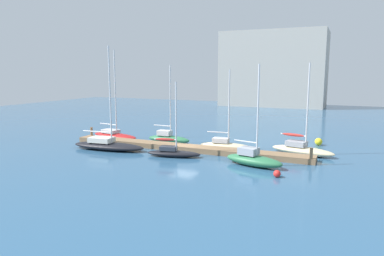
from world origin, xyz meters
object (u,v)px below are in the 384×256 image
sailboat_1 (108,145)px  mooring_buoy_red (277,174)px  sailboat_5 (253,159)px  sailboat_6 (301,149)px  sailboat_3 (173,152)px  harbor_building_distant (274,69)px  sailboat_2 (168,138)px  sailboat_4 (225,145)px  sailboat_0 (114,134)px  mooring_buoy_yellow (319,142)px

sailboat_1 → mooring_buoy_red: bearing=-14.0°
sailboat_5 → sailboat_6: 6.86m
sailboat_3 → harbor_building_distant: harbor_building_distant is taller
sailboat_2 → mooring_buoy_red: size_ratio=15.48×
sailboat_4 → sailboat_5: 6.63m
sailboat_4 → sailboat_6: (7.40, 0.95, 0.04)m
sailboat_0 → sailboat_5: (18.46, -5.71, 0.14)m
sailboat_2 → sailboat_5: sailboat_2 is taller
sailboat_4 → mooring_buoy_yellow: size_ratio=10.19×
sailboat_5 → sailboat_3: bearing=-167.5°
mooring_buoy_yellow → sailboat_5: bearing=-111.1°
sailboat_5 → harbor_building_distant: 58.04m
sailboat_4 → sailboat_6: 7.46m
sailboat_1 → sailboat_6: bearing=12.5°
sailboat_2 → harbor_building_distant: (1.49, 50.96, 8.01)m
sailboat_6 → sailboat_2: bearing=-164.5°
sailboat_1 → sailboat_2: (4.04, 5.59, 0.06)m
sailboat_1 → mooring_buoy_yellow: size_ratio=13.05×
sailboat_0 → sailboat_3: sailboat_0 is taller
mooring_buoy_yellow → harbor_building_distant: (-13.99, 45.41, 8.21)m
sailboat_0 → harbor_building_distant: (8.83, 50.96, 8.13)m
sailboat_0 → sailboat_6: 21.66m
sailboat_0 → sailboat_2: size_ratio=1.21×
sailboat_4 → sailboat_1: bearing=-159.4°
sailboat_0 → sailboat_6: (21.66, 0.35, 0.08)m
sailboat_5 → mooring_buoy_yellow: (4.36, 11.27, -0.21)m
sailboat_3 → sailboat_4: size_ratio=0.86×
sailboat_3 → sailboat_4: 6.09m
sailboat_0 → harbor_building_distant: bearing=89.3°
sailboat_2 → sailboat_4: (6.92, -0.60, -0.08)m
sailboat_3 → harbor_building_distant: (-1.94, 56.54, 8.12)m
sailboat_2 → harbor_building_distant: bearing=88.9°
sailboat_5 → mooring_buoy_red: (2.49, -2.53, -0.33)m
sailboat_2 → sailboat_1: bearing=-125.3°
mooring_buoy_red → sailboat_4: bearing=131.2°
sailboat_4 → harbor_building_distant: size_ratio=0.34×
sailboat_6 → sailboat_3: bearing=-137.3°
sailboat_5 → sailboat_6: size_ratio=0.98×
sailboat_0 → mooring_buoy_yellow: 23.49m
sailboat_1 → sailboat_3: sailboat_1 is taller
sailboat_5 → harbor_building_distant: size_ratio=0.36×
sailboat_6 → mooring_buoy_yellow: (1.16, 5.20, -0.15)m
sailboat_0 → mooring_buoy_red: bearing=-12.3°
sailboat_3 → mooring_buoy_yellow: 16.41m
sailboat_3 → mooring_buoy_red: sailboat_3 is taller
sailboat_1 → harbor_building_distant: size_ratio=0.44×
sailboat_0 → mooring_buoy_yellow: (22.82, 5.55, -0.08)m
sailboat_3 → sailboat_5: 7.70m
sailboat_0 → mooring_buoy_yellow: size_ratio=13.07×
sailboat_4 → mooring_buoy_yellow: bearing=31.8°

